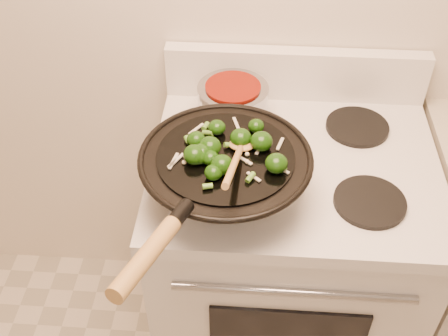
{
  "coord_description": "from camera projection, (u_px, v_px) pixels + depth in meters",
  "views": [
    {
      "loc": [
        -0.26,
        0.03,
        1.93
      ],
      "look_at": [
        -0.33,
        1.0,
        1.03
      ],
      "focal_mm": 45.0,
      "sensor_mm": 36.0,
      "label": 1
    }
  ],
  "objects": [
    {
      "name": "wooden_spoon",
      "position": [
        237.0,
        156.0,
        1.26
      ],
      "size": [
        0.07,
        0.27,
        0.11
      ],
      "color": "#AE8144",
      "rests_on": "wok"
    },
    {
      "name": "stirfry",
      "position": [
        225.0,
        150.0,
        1.31
      ],
      "size": [
        0.28,
        0.27,
        0.05
      ],
      "color": "#133708",
      "rests_on": "wok"
    },
    {
      "name": "wok",
      "position": [
        225.0,
        174.0,
        1.36
      ],
      "size": [
        0.42,
        0.67,
        0.21
      ],
      "color": "black",
      "rests_on": "stove"
    },
    {
      "name": "saucepan",
      "position": [
        233.0,
        104.0,
        1.59
      ],
      "size": [
        0.2,
        0.32,
        0.12
      ],
      "color": "#9A9CA2",
      "rests_on": "stove"
    },
    {
      "name": "stove",
      "position": [
        284.0,
        262.0,
        1.83
      ],
      "size": [
        0.78,
        0.67,
        1.08
      ],
      "color": "white",
      "rests_on": "ground"
    }
  ]
}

